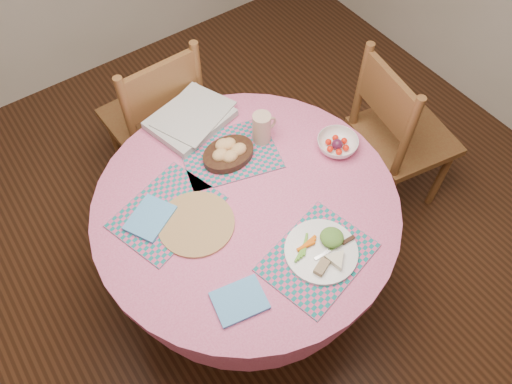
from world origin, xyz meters
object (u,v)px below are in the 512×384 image
Objects in this scene: dining_table at (247,227)px; wicker_trivet at (196,224)px; chair_right at (397,134)px; dinner_plate at (324,250)px; chair_back at (157,118)px; fruit_bowl at (337,144)px; latte_mug at (262,128)px; bread_bowl at (228,152)px.

wicker_trivet is at bearing 173.14° from dining_table.
chair_right is 0.96m from dinner_plate.
dining_table is 1.25× the size of chair_back.
chair_back is 1.21m from dinner_plate.
chair_back is at bearing 119.55° from fruit_bowl.
latte_mug is at bearing 23.90° from wicker_trivet.
bread_bowl reaches higher than fruit_bowl.
chair_back is (-0.94, 0.79, 0.00)m from chair_right.
latte_mug is 0.71× the size of fruit_bowl.
dinner_plate reaches higher than wicker_trivet.
dining_table is at bearing -6.86° from wicker_trivet.
dining_table is 0.30m from wicker_trivet.
dinner_plate reaches higher than fruit_bowl.
latte_mug is (-0.70, 0.20, 0.31)m from chair_right.
bread_bowl is (-0.88, 0.20, 0.27)m from chair_right.
chair_back is 3.30× the size of wicker_trivet.
chair_right reaches higher than dinner_plate.
latte_mug is at bearing 43.20° from dining_table.
dining_table is 0.33m from bread_bowl.
chair_right is 1.19m from wicker_trivet.
chair_back is 6.89× the size of latte_mug.
chair_back is at bearing 95.61° from bread_bowl.
fruit_bowl is at bearing -1.84° from wicker_trivet.
wicker_trivet is 2.09× the size of latte_mug.
wicker_trivet is 0.51m from latte_mug.
chair_back reaches higher than fruit_bowl.
chair_right is 0.79m from latte_mug.
latte_mug is 0.33m from fruit_bowl.
fruit_bowl is (0.48, 0.00, 0.22)m from dining_table.
chair_back is at bearing 89.14° from dining_table.
dinner_plate is 0.52m from fruit_bowl.
chair_right reaches higher than dining_table.
dinner_plate is at bearing -73.47° from dining_table.
chair_right is at bearing -12.73° from bread_bowl.
latte_mug is (0.46, 0.20, 0.07)m from wicker_trivet.
fruit_bowl is (0.37, 0.36, 0.01)m from dinner_plate.
dining_table is 0.83m from chair_back.
chair_right is at bearing 3.68° from fruit_bowl.
dining_table is at bearing 87.40° from chair_back.
chair_right is 1.23m from chair_back.
wicker_trivet is at bearing -156.10° from latte_mug.
bread_bowl is 1.60× the size of latte_mug.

